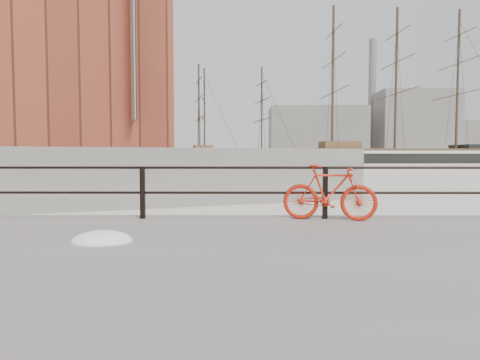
% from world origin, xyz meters
% --- Properties ---
extents(far_quay, '(78.44, 148.07, 1.80)m').
position_xyz_m(far_quay, '(-40.00, 72.00, 0.90)').
color(far_quay, gray).
rests_on(far_quay, ground).
extents(bicycle, '(1.74, 0.62, 1.04)m').
position_xyz_m(bicycle, '(-3.45, -0.34, 0.87)').
color(bicycle, red).
rests_on(bicycle, promenade).
extents(barque_black, '(60.88, 24.93, 33.61)m').
position_xyz_m(barque_black, '(26.66, 81.86, 0.00)').
color(barque_black, black).
rests_on(barque_black, ground).
extents(schooner_mid, '(27.98, 17.01, 19.02)m').
position_xyz_m(schooner_mid, '(-7.43, 71.05, 0.00)').
color(schooner_mid, beige).
rests_on(schooner_mid, ground).
extents(schooner_left, '(26.84, 12.76, 19.94)m').
position_xyz_m(schooner_left, '(-18.99, 77.98, 0.00)').
color(schooner_left, silver).
rests_on(schooner_left, ground).
extents(workboat_far, '(11.45, 7.35, 7.00)m').
position_xyz_m(workboat_far, '(-32.97, 42.76, 0.00)').
color(workboat_far, black).
rests_on(workboat_far, ground).
extents(apartment_mustard, '(26.02, 22.15, 22.20)m').
position_xyz_m(apartment_mustard, '(-29.49, 40.65, 12.90)').
color(apartment_mustard, gold).
rests_on(apartment_mustard, far_quay).
extents(apartment_cream, '(24.16, 21.40, 21.20)m').
position_xyz_m(apartment_cream, '(-38.11, 61.98, 12.40)').
color(apartment_cream, beige).
rests_on(apartment_cream, far_quay).
extents(apartment_grey, '(26.02, 22.15, 23.20)m').
position_xyz_m(apartment_grey, '(-46.35, 82.38, 13.40)').
color(apartment_grey, '#A4A49F').
rests_on(apartment_grey, far_quay).
extents(apartment_brick, '(27.87, 22.90, 21.20)m').
position_xyz_m(apartment_brick, '(-54.97, 103.70, 12.40)').
color(apartment_brick, maroon).
rests_on(apartment_brick, far_quay).
extents(industrial_west, '(32.00, 18.00, 18.00)m').
position_xyz_m(industrial_west, '(20.00, 140.00, 9.00)').
color(industrial_west, gray).
rests_on(industrial_west, ground).
extents(industrial_mid, '(26.00, 20.00, 24.00)m').
position_xyz_m(industrial_mid, '(55.00, 145.00, 12.00)').
color(industrial_mid, gray).
rests_on(industrial_mid, ground).
extents(industrial_east, '(20.00, 16.00, 14.00)m').
position_xyz_m(industrial_east, '(78.00, 150.00, 7.00)').
color(industrial_east, gray).
rests_on(industrial_east, ground).
extents(smokestack, '(2.80, 2.80, 44.00)m').
position_xyz_m(smokestack, '(42.00, 150.00, 22.00)').
color(smokestack, gray).
rests_on(smokestack, ground).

